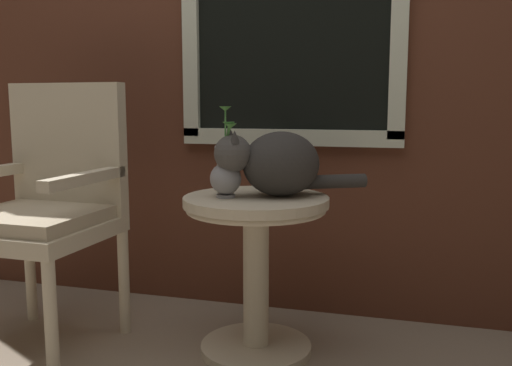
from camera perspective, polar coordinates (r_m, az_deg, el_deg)
The scene contains 5 objects.
back_wall at distance 2.57m, azimuth -2.36°, elevation 16.28°, with size 4.00×0.07×2.60m.
wicker_side_table at distance 2.08m, azimuth 0.00°, elevation -6.52°, with size 0.53×0.53×0.60m.
wicker_chair at distance 2.29m, azimuth -20.50°, elevation -1.72°, with size 0.52×0.52×1.01m.
cat at distance 2.03m, azimuth 2.11°, elevation 2.05°, with size 0.53×0.35×0.24m.
pewter_vase_with_ivy at distance 2.01m, azimuth -3.10°, elevation 1.18°, with size 0.11×0.12×0.33m.
Camera 1 is at (0.80, -1.72, 0.94)m, focal length 39.25 mm.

